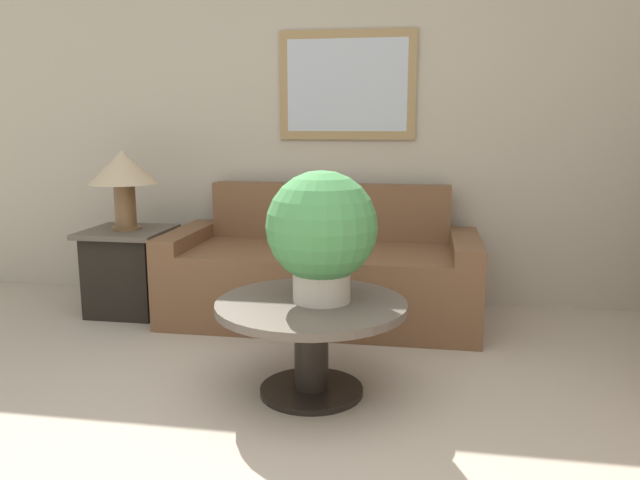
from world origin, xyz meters
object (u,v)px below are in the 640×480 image
Objects in this scene: table_lamp at (123,172)px; couch_main at (322,275)px; coffee_table at (311,327)px; side_table at (129,270)px; potted_plant_on_table at (322,231)px.

couch_main is at bearing 3.94° from table_lamp.
coffee_table is 1.87m from side_table.
table_lamp is (0.00, 0.00, 0.68)m from side_table.
coffee_table is 1.47× the size of potted_plant_on_table.
coffee_table is 0.48m from potted_plant_on_table.
couch_main is 3.48× the size of side_table.
couch_main reaches higher than coffee_table.
table_lamp reaches higher than potted_plant_on_table.
table_lamp is 1.90m from potted_plant_on_table.
side_table is at bearing 144.92° from potted_plant_on_table.
potted_plant_on_table is (1.55, -1.09, 0.51)m from side_table.
couch_main is 1.30m from potted_plant_on_table.
table_lamp is (-1.50, 1.11, 0.65)m from coffee_table.
table_lamp reaches higher than couch_main.
couch_main is at bearing 3.94° from side_table.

